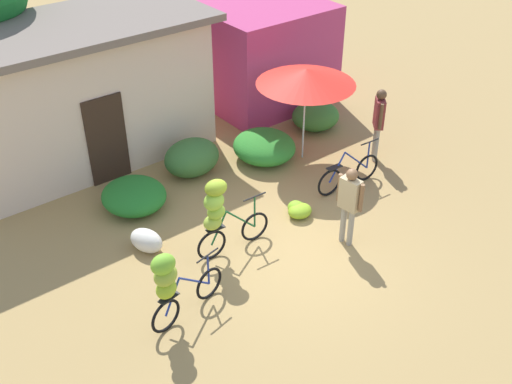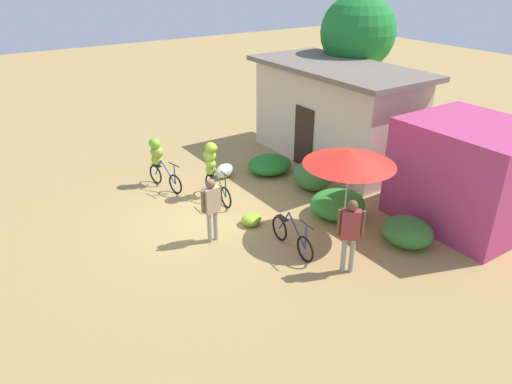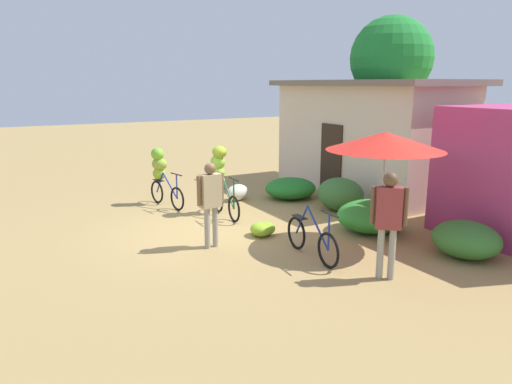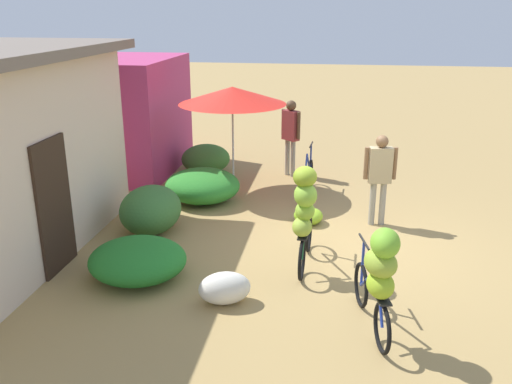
{
  "view_description": "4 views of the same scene",
  "coord_description": "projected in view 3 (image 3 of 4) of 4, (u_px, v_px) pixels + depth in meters",
  "views": [
    {
      "loc": [
        -6.11,
        -6.77,
        7.44
      ],
      "look_at": [
        -0.14,
        0.87,
        0.93
      ],
      "focal_mm": 43.13,
      "sensor_mm": 36.0,
      "label": 1
    },
    {
      "loc": [
        9.94,
        -5.16,
        6.24
      ],
      "look_at": [
        0.84,
        0.91,
        0.89
      ],
      "focal_mm": 33.38,
      "sensor_mm": 36.0,
      "label": 2
    },
    {
      "loc": [
        9.05,
        -3.98,
        3.11
      ],
      "look_at": [
        0.59,
        0.75,
        0.88
      ],
      "focal_mm": 33.25,
      "sensor_mm": 36.0,
      "label": 3
    },
    {
      "loc": [
        -8.39,
        0.3,
        3.77
      ],
      "look_at": [
        0.31,
        1.64,
        0.75
      ],
      "focal_mm": 38.01,
      "sensor_mm": 36.0,
      "label": 4
    }
  ],
  "objects": [
    {
      "name": "tree_behind_building",
      "position": [
        391.0,
        59.0,
        15.41
      ],
      "size": [
        2.68,
        2.68,
        5.26
      ],
      "color": "brown",
      "rests_on": "ground"
    },
    {
      "name": "bicycle_near_pile",
      "position": [
        220.0,
        174.0,
        11.34
      ],
      "size": [
        1.59,
        0.4,
        1.66
      ],
      "color": "black",
      "rests_on": "ground"
    },
    {
      "name": "hedge_bush_mid",
      "position": [
        372.0,
        216.0,
        10.15
      ],
      "size": [
        1.43,
        1.52,
        0.67
      ],
      "primitive_type": "ellipsoid",
      "color": "#2F892E",
      "rests_on": "ground"
    },
    {
      "name": "ground_plane",
      "position": [
        213.0,
        230.0,
        10.29
      ],
      "size": [
        60.0,
        60.0,
        0.0
      ],
      "primitive_type": "plane",
      "color": "#A5854F"
    },
    {
      "name": "hedge_bush_front_right",
      "position": [
        340.0,
        194.0,
        11.8
      ],
      "size": [
        1.29,
        1.04,
        0.82
      ],
      "primitive_type": "ellipsoid",
      "color": "#386A30",
      "rests_on": "ground"
    },
    {
      "name": "hedge_bush_front_left",
      "position": [
        291.0,
        188.0,
        13.08
      ],
      "size": [
        1.32,
        1.42,
        0.57
      ],
      "primitive_type": "ellipsoid",
      "color": "#237627",
      "rests_on": "ground"
    },
    {
      "name": "produce_sack",
      "position": [
        237.0,
        192.0,
        12.86
      ],
      "size": [
        0.64,
        0.8,
        0.44
      ],
      "primitive_type": "ellipsoid",
      "rotation": [
        0.0,
        0.0,
        1.9
      ],
      "color": "silver",
      "rests_on": "ground"
    },
    {
      "name": "person_vendor",
      "position": [
        211.0,
        196.0,
        8.98
      ],
      "size": [
        0.25,
        0.58,
        1.66
      ],
      "color": "gray",
      "rests_on": "ground"
    },
    {
      "name": "banana_pile_on_ground",
      "position": [
        263.0,
        229.0,
        9.88
      ],
      "size": [
        0.56,
        0.6,
        0.28
      ],
      "color": "#8BBA26",
      "rests_on": "ground"
    },
    {
      "name": "hedge_bush_by_door",
      "position": [
        466.0,
        239.0,
        8.64
      ],
      "size": [
        1.25,
        1.14,
        0.66
      ],
      "primitive_type": "ellipsoid",
      "color": "#38772E",
      "rests_on": "ground"
    },
    {
      "name": "bicycle_center_loaded",
      "position": [
        312.0,
        239.0,
        8.57
      ],
      "size": [
        1.71,
        0.19,
        0.98
      ],
      "color": "black",
      "rests_on": "ground"
    },
    {
      "name": "building_low",
      "position": [
        367.0,
        135.0,
        13.88
      ],
      "size": [
        6.16,
        3.04,
        3.2
      ],
      "color": "beige",
      "rests_on": "ground"
    },
    {
      "name": "bicycle_leftmost",
      "position": [
        161.0,
        171.0,
        12.28
      ],
      "size": [
        1.58,
        0.51,
        1.49
      ],
      "color": "black",
      "rests_on": "ground"
    },
    {
      "name": "person_bystander",
      "position": [
        389.0,
        214.0,
        7.48
      ],
      "size": [
        0.41,
        0.46,
        1.77
      ],
      "color": "gray",
      "rests_on": "ground"
    },
    {
      "name": "market_umbrella",
      "position": [
        385.0,
        141.0,
        8.88
      ],
      "size": [
        2.22,
        2.22,
        2.23
      ],
      "color": "beige",
      "rests_on": "ground"
    }
  ]
}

